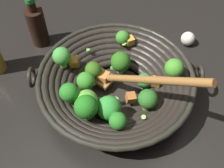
{
  "coord_description": "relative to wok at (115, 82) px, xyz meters",
  "views": [
    {
      "loc": [
        -0.07,
        0.42,
        0.6
      ],
      "look_at": [
        0.01,
        -0.01,
        0.03
      ],
      "focal_mm": 42.58,
      "sensor_mm": 36.0,
      "label": 1
    }
  ],
  "objects": [
    {
      "name": "ground_plane",
      "position": [
        -0.0,
        -0.0,
        -0.06
      ],
      "size": [
        4.0,
        4.0,
        0.0
      ],
      "primitive_type": "plane",
      "color": "black"
    },
    {
      "name": "wok",
      "position": [
        0.0,
        0.0,
        0.0
      ],
      "size": [
        0.44,
        0.41,
        0.23
      ],
      "color": "black",
      "rests_on": "ground"
    },
    {
      "name": "soy_sauce_bottle",
      "position": [
        0.27,
        -0.16,
        0.01
      ],
      "size": [
        0.05,
        0.05,
        0.17
      ],
      "color": "black",
      "rests_on": "ground"
    },
    {
      "name": "garlic_bulb",
      "position": [
        -0.19,
        -0.24,
        -0.03
      ],
      "size": [
        0.04,
        0.04,
        0.04
      ],
      "primitive_type": "sphere",
      "color": "silver",
      "rests_on": "ground"
    }
  ]
}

